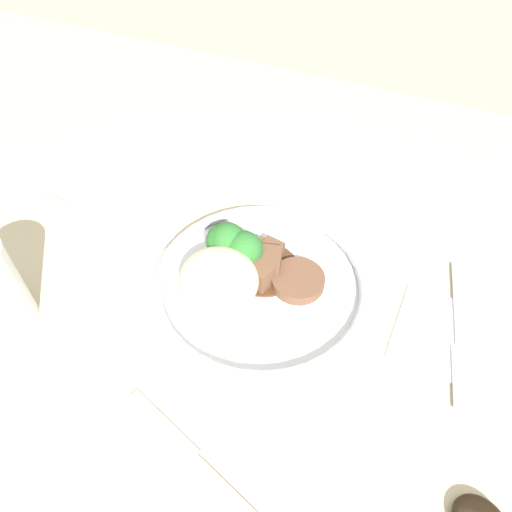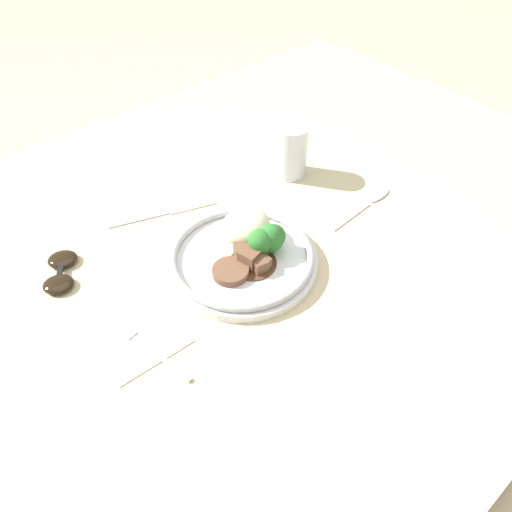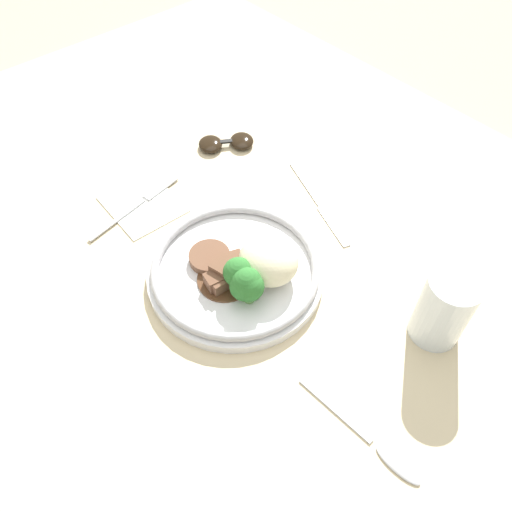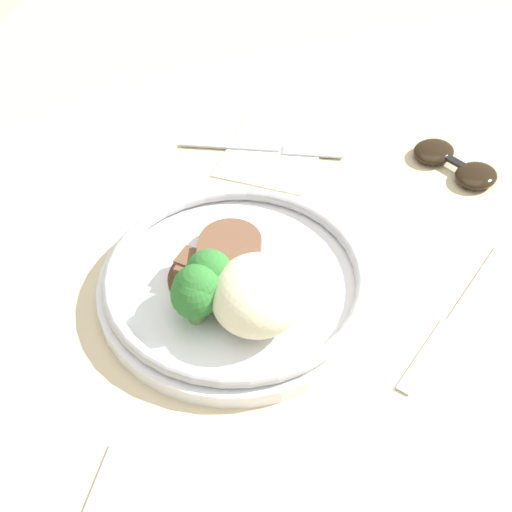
# 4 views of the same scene
# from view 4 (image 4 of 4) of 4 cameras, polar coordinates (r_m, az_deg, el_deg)

# --- Properties ---
(ground_plane) EXTENTS (8.00, 8.00, 0.00)m
(ground_plane) POSITION_cam_4_polar(r_m,az_deg,el_deg) (0.66, 2.14, -7.45)
(ground_plane) COLOR tan
(dining_table) EXTENTS (1.55, 1.06, 0.03)m
(dining_table) POSITION_cam_4_polar(r_m,az_deg,el_deg) (0.64, 2.18, -6.51)
(dining_table) COLOR beige
(dining_table) RESTS_ON ground
(napkin) EXTENTS (0.13, 0.11, 0.00)m
(napkin) POSITION_cam_4_polar(r_m,az_deg,el_deg) (0.81, 1.38, 8.26)
(napkin) COLOR white
(napkin) RESTS_ON dining_table
(plate) EXTENTS (0.25, 0.25, 0.07)m
(plate) POSITION_cam_4_polar(r_m,az_deg,el_deg) (0.63, -1.79, -2.20)
(plate) COLOR white
(plate) RESTS_ON dining_table
(fork) EXTENTS (0.04, 0.18, 0.00)m
(fork) POSITION_cam_4_polar(r_m,az_deg,el_deg) (0.81, 1.77, 8.52)
(fork) COLOR #B7B7BC
(fork) RESTS_ON napkin
(knife) EXTENTS (0.20, 0.08, 0.00)m
(knife) POSITION_cam_4_polar(r_m,az_deg,el_deg) (0.65, 15.33, -5.01)
(knife) COLOR #B7B7BC
(knife) RESTS_ON dining_table
(sunglasses) EXTENTS (0.09, 0.11, 0.01)m
(sunglasses) POSITION_cam_4_polar(r_m,az_deg,el_deg) (0.81, 15.60, 7.16)
(sunglasses) COLOR black
(sunglasses) RESTS_ON dining_table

